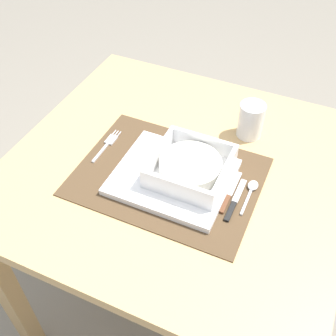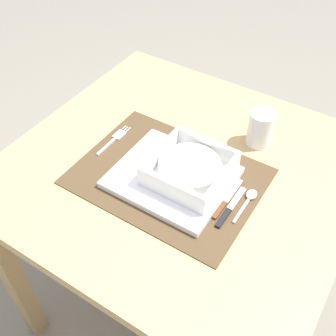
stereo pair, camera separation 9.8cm
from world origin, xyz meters
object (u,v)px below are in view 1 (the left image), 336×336
object	(u,v)px
porridge_bowl	(190,167)
spoon	(252,189)
butter_knife	(234,202)
dining_table	(178,193)
fork	(108,143)
bread_knife	(229,194)
drinking_glass	(250,122)

from	to	relation	value
porridge_bowl	spoon	bearing A→B (deg)	9.77
spoon	butter_knife	distance (m)	0.06
porridge_bowl	butter_knife	xyz separation A→B (m)	(0.12, -0.03, -0.03)
dining_table	porridge_bowl	xyz separation A→B (m)	(0.04, -0.04, 0.15)
dining_table	porridge_bowl	size ratio (longest dim) A/B	4.76
porridge_bowl	fork	bearing A→B (deg)	173.87
bread_knife	spoon	bearing A→B (deg)	39.54
fork	bread_knife	distance (m)	0.35
dining_table	bread_knife	distance (m)	0.19
dining_table	spoon	bearing A→B (deg)	-3.15
spoon	drinking_glass	xyz separation A→B (m)	(-0.06, 0.19, 0.04)
dining_table	fork	world-z (taller)	fork
dining_table	fork	bearing A→B (deg)	-177.16
bread_knife	drinking_glass	size ratio (longest dim) A/B	1.42
spoon	bread_knife	world-z (taller)	spoon
spoon	drinking_glass	world-z (taller)	drinking_glass
dining_table	drinking_glass	bearing A→B (deg)	55.50
butter_knife	drinking_glass	world-z (taller)	drinking_glass
butter_knife	spoon	bearing A→B (deg)	64.97
porridge_bowl	butter_knife	world-z (taller)	porridge_bowl
butter_knife	drinking_glass	bearing A→B (deg)	98.24
porridge_bowl	drinking_glass	size ratio (longest dim) A/B	1.82
bread_knife	drinking_glass	xyz separation A→B (m)	(-0.02, 0.23, 0.04)
fork	spoon	bearing A→B (deg)	-2.36
fork	butter_knife	distance (m)	0.37
fork	dining_table	bearing A→B (deg)	0.59
porridge_bowl	bread_knife	size ratio (longest dim) A/B	1.28
porridge_bowl	fork	world-z (taller)	porridge_bowl
porridge_bowl	drinking_glass	bearing A→B (deg)	69.70
porridge_bowl	butter_knife	size ratio (longest dim) A/B	1.31
fork	bread_knife	size ratio (longest dim) A/B	0.96
fork	spoon	xyz separation A→B (m)	(0.39, -0.00, 0.00)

